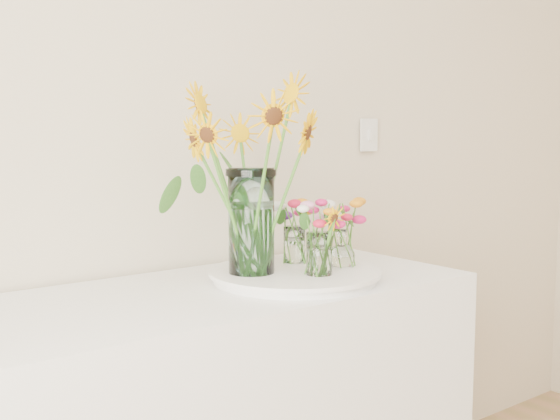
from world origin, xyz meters
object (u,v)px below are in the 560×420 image
at_px(tray, 295,276).
at_px(small_vase_c, 294,245).
at_px(mason_jar, 251,222).
at_px(small_vase_b, 342,249).
at_px(small_vase_a, 319,255).

distance_m(tray, small_vase_c, 0.13).
distance_m(mason_jar, small_vase_b, 0.29).
xyz_separation_m(tray, small_vase_c, (0.07, 0.09, 0.07)).
height_order(small_vase_b, small_vase_c, small_vase_c).
height_order(tray, small_vase_a, small_vase_a).
distance_m(mason_jar, small_vase_c, 0.21).
bearing_deg(small_vase_c, tray, -128.18).
bearing_deg(small_vase_a, small_vase_c, 71.79).
xyz_separation_m(mason_jar, small_vase_b, (0.26, -0.08, -0.09)).
bearing_deg(small_vase_b, mason_jar, 163.14).
height_order(mason_jar, small_vase_c, mason_jar).
bearing_deg(small_vase_b, tray, 166.29).
relative_size(small_vase_a, small_vase_b, 1.09).
distance_m(small_vase_a, small_vase_c, 0.19).
bearing_deg(small_vase_a, tray, 97.82).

